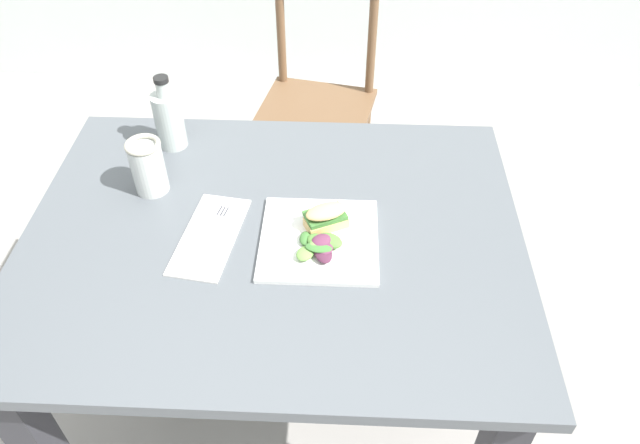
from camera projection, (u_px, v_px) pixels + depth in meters
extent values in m
cube|color=#51565B|center=(273.00, 238.00, 1.35)|extent=(1.11, 0.87, 0.03)
cube|color=#2D2D33|center=(136.00, 234.00, 1.88)|extent=(0.07, 0.07, 0.71)
cube|color=#2D2D33|center=(448.00, 244.00, 1.85)|extent=(0.07, 0.07, 0.71)
cylinder|color=brown|center=(260.00, 182.00, 2.28)|extent=(0.03, 0.03, 0.43)
cylinder|color=brown|center=(348.00, 196.00, 2.22)|extent=(0.03, 0.03, 0.43)
cylinder|color=brown|center=(285.00, 131.00, 2.52)|extent=(0.03, 0.03, 0.43)
cylinder|color=brown|center=(365.00, 142.00, 2.46)|extent=(0.03, 0.03, 0.43)
cube|color=brown|center=(314.00, 113.00, 2.22)|extent=(0.47, 0.47, 0.02)
cylinder|color=brown|center=(281.00, 29.00, 2.22)|extent=(0.03, 0.03, 0.42)
cylinder|color=brown|center=(372.00, 40.00, 2.16)|extent=(0.03, 0.03, 0.42)
cube|color=white|center=(319.00, 240.00, 1.32)|extent=(0.25, 0.25, 0.01)
cube|color=#DBB270|center=(326.00, 222.00, 1.33)|extent=(0.10, 0.08, 0.02)
cube|color=#3D7033|center=(325.00, 215.00, 1.32)|extent=(0.10, 0.09, 0.01)
ellipsoid|color=#DBB270|center=(326.00, 211.00, 1.31)|extent=(0.11, 0.08, 0.02)
ellipsoid|color=#3D7033|center=(320.00, 245.00, 1.29)|extent=(0.06, 0.07, 0.01)
ellipsoid|color=#6B9E47|center=(305.00, 253.00, 1.26)|extent=(0.05, 0.06, 0.01)
ellipsoid|color=#6B9E47|center=(316.00, 244.00, 1.27)|extent=(0.05, 0.05, 0.01)
ellipsoid|color=#4C2338|center=(323.00, 253.00, 1.26)|extent=(0.05, 0.07, 0.01)
ellipsoid|color=#3D7033|center=(305.00, 238.00, 1.30)|extent=(0.03, 0.04, 0.01)
ellipsoid|color=#602D47|center=(325.00, 249.00, 1.27)|extent=(0.04, 0.04, 0.01)
ellipsoid|color=#602D47|center=(315.00, 246.00, 1.28)|extent=(0.06, 0.06, 0.01)
ellipsoid|color=#518438|center=(330.00, 241.00, 1.29)|extent=(0.07, 0.06, 0.02)
ellipsoid|color=#602D47|center=(321.00, 241.00, 1.28)|extent=(0.06, 0.06, 0.02)
ellipsoid|color=#518438|center=(315.00, 240.00, 1.29)|extent=(0.04, 0.04, 0.01)
ellipsoid|color=#3D7033|center=(318.00, 248.00, 1.26)|extent=(0.06, 0.04, 0.01)
cube|color=silver|center=(210.00, 236.00, 1.33)|extent=(0.15, 0.27, 0.00)
cube|color=silver|center=(206.00, 242.00, 1.31)|extent=(0.04, 0.14, 0.00)
cube|color=silver|center=(222.00, 214.00, 1.37)|extent=(0.04, 0.05, 0.00)
cube|color=#38383D|center=(226.00, 212.00, 1.38)|extent=(0.01, 0.03, 0.00)
cube|color=#38383D|center=(223.00, 211.00, 1.38)|extent=(0.01, 0.03, 0.00)
cube|color=#38383D|center=(219.00, 211.00, 1.38)|extent=(0.01, 0.03, 0.00)
cylinder|color=black|center=(171.00, 128.00, 1.54)|extent=(0.07, 0.07, 0.10)
cylinder|color=#B2BCB7|center=(169.00, 121.00, 1.52)|extent=(0.07, 0.07, 0.15)
cylinder|color=#B2BCB7|center=(163.00, 89.00, 1.46)|extent=(0.03, 0.03, 0.04)
cylinder|color=black|center=(161.00, 80.00, 1.44)|extent=(0.04, 0.04, 0.01)
cylinder|color=#995623|center=(149.00, 173.00, 1.41)|extent=(0.07, 0.07, 0.10)
cylinder|color=silver|center=(148.00, 168.00, 1.40)|extent=(0.08, 0.08, 0.12)
torus|color=#B7B29E|center=(142.00, 145.00, 1.36)|extent=(0.08, 0.08, 0.01)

